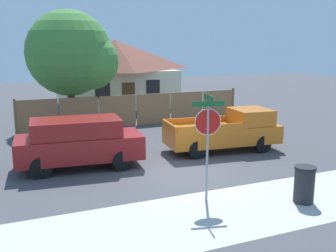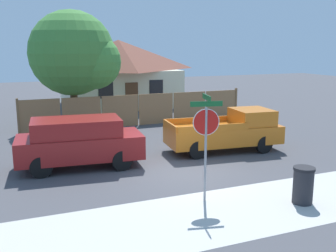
{
  "view_description": "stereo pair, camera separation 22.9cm",
  "coord_description": "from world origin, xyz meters",
  "px_view_note": "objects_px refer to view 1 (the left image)",
  "views": [
    {
      "loc": [
        -5.82,
        -12.14,
        4.44
      ],
      "look_at": [
        -0.34,
        0.6,
        1.6
      ],
      "focal_mm": 42.0,
      "sensor_mm": 36.0,
      "label": 1
    },
    {
      "loc": [
        -5.61,
        -12.23,
        4.44
      ],
      "look_at": [
        -0.34,
        0.6,
        1.6
      ],
      "focal_mm": 42.0,
      "sensor_mm": 36.0,
      "label": 2
    }
  ],
  "objects_px": {
    "oak_tree": "(74,55)",
    "orange_pickup": "(227,131)",
    "house": "(116,72)",
    "red_suv": "(79,141)",
    "stop_sign": "(208,130)",
    "trash_bin": "(304,184)"
  },
  "relations": [
    {
      "from": "oak_tree",
      "to": "orange_pickup",
      "type": "bearing_deg",
      "value": -56.97
    },
    {
      "from": "red_suv",
      "to": "stop_sign",
      "type": "bearing_deg",
      "value": -53.43
    },
    {
      "from": "house",
      "to": "red_suv",
      "type": "relative_size",
      "value": 1.83
    },
    {
      "from": "orange_pickup",
      "to": "stop_sign",
      "type": "height_order",
      "value": "stop_sign"
    },
    {
      "from": "orange_pickup",
      "to": "trash_bin",
      "type": "height_order",
      "value": "orange_pickup"
    },
    {
      "from": "stop_sign",
      "to": "trash_bin",
      "type": "distance_m",
      "value": 3.2
    },
    {
      "from": "oak_tree",
      "to": "stop_sign",
      "type": "relative_size",
      "value": 2.04
    },
    {
      "from": "oak_tree",
      "to": "orange_pickup",
      "type": "height_order",
      "value": "oak_tree"
    },
    {
      "from": "stop_sign",
      "to": "trash_bin",
      "type": "height_order",
      "value": "stop_sign"
    },
    {
      "from": "oak_tree",
      "to": "trash_bin",
      "type": "bearing_deg",
      "value": -73.58
    },
    {
      "from": "orange_pickup",
      "to": "oak_tree",
      "type": "bearing_deg",
      "value": 128.56
    },
    {
      "from": "house",
      "to": "oak_tree",
      "type": "distance_m",
      "value": 8.11
    },
    {
      "from": "orange_pickup",
      "to": "trash_bin",
      "type": "xyz_separation_m",
      "value": [
        -1.02,
        -5.84,
        -0.31
      ]
    },
    {
      "from": "oak_tree",
      "to": "red_suv",
      "type": "bearing_deg",
      "value": -99.67
    },
    {
      "from": "oak_tree",
      "to": "red_suv",
      "type": "distance_m",
      "value": 8.33
    },
    {
      "from": "oak_tree",
      "to": "stop_sign",
      "type": "bearing_deg",
      "value": -83.15
    },
    {
      "from": "house",
      "to": "trash_bin",
      "type": "bearing_deg",
      "value": -90.63
    },
    {
      "from": "stop_sign",
      "to": "trash_bin",
      "type": "bearing_deg",
      "value": -13.21
    },
    {
      "from": "oak_tree",
      "to": "orange_pickup",
      "type": "xyz_separation_m",
      "value": [
        5.01,
        -7.71,
        -3.09
      ]
    },
    {
      "from": "oak_tree",
      "to": "trash_bin",
      "type": "distance_m",
      "value": 14.52
    },
    {
      "from": "house",
      "to": "oak_tree",
      "type": "xyz_separation_m",
      "value": [
        -4.21,
        -6.79,
        1.42
      ]
    },
    {
      "from": "stop_sign",
      "to": "red_suv",
      "type": "bearing_deg",
      "value": 133.85
    }
  ]
}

